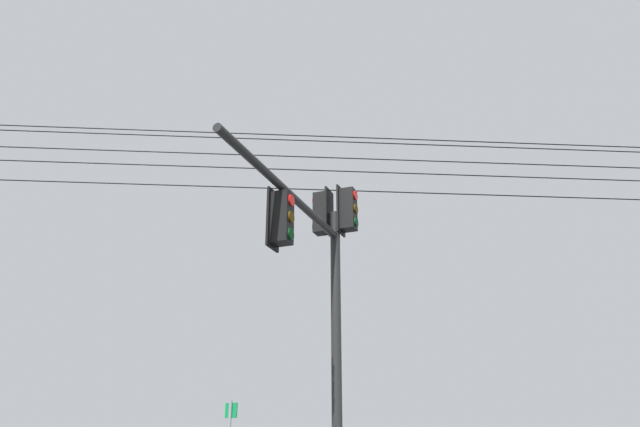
# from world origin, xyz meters

# --- Properties ---
(signal_mast_assembly) EXTENTS (1.30, 4.99, 7.31)m
(signal_mast_assembly) POSITION_xyz_m (0.84, 0.21, 5.17)
(signal_mast_assembly) COLOR black
(signal_mast_assembly) RESTS_ON ground
(overhead_wire_span) EXTENTS (22.08, 14.50, 1.60)m
(overhead_wire_span) POSITION_xyz_m (1.95, 0.15, 8.04)
(overhead_wire_span) COLOR black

